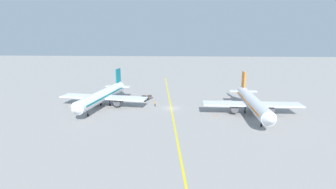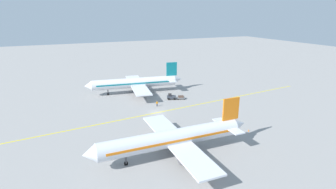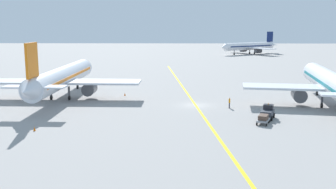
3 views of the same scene
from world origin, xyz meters
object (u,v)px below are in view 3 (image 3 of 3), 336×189
at_px(baggage_tug_dark, 268,112).
at_px(ground_crew_worker, 229,102).
at_px(airplane_distant_taxiing, 250,46).
at_px(baggage_cart_trailing, 263,118).
at_px(airplane_at_gate, 62,78).
at_px(traffic_cone_near_nose, 34,129).
at_px(traffic_cone_mid_apron, 125,94).
at_px(airplane_adjacent_stand, 331,84).

relative_size(baggage_tug_dark, ground_crew_worker, 1.99).
distance_m(airplane_distant_taxiing, baggage_cart_trailing, 123.04).
bearing_deg(baggage_cart_trailing, airplane_at_gate, 151.09).
distance_m(traffic_cone_near_nose, traffic_cone_mid_apron, 25.76).
bearing_deg(traffic_cone_mid_apron, ground_crew_worker, -30.16).
xyz_separation_m(airplane_at_gate, airplane_adjacent_stand, (45.33, -5.99, 0.00)).
height_order(airplane_distant_taxiing, baggage_cart_trailing, airplane_distant_taxiing).
relative_size(airplane_distant_taxiing, baggage_tug_dark, 8.38).
bearing_deg(baggage_cart_trailing, airplane_distant_taxiing, 80.36).
bearing_deg(baggage_tug_dark, airplane_at_gate, 156.26).
height_order(airplane_distant_taxiing, traffic_cone_near_nose, airplane_distant_taxiing).
height_order(airplane_at_gate, airplane_distant_taxiing, airplane_at_gate).
bearing_deg(baggage_cart_trailing, baggage_tug_dark, 67.45).
bearing_deg(airplane_adjacent_stand, ground_crew_worker, -174.08).
relative_size(airplane_adjacent_stand, baggage_cart_trailing, 12.08).
bearing_deg(traffic_cone_near_nose, airplane_adjacent_stand, 20.12).
height_order(airplane_at_gate, baggage_cart_trailing, airplane_at_gate).
relative_size(ground_crew_worker, traffic_cone_mid_apron, 3.05).
height_order(airplane_at_gate, traffic_cone_mid_apron, airplane_at_gate).
height_order(airplane_at_gate, traffic_cone_near_nose, airplane_at_gate).
height_order(traffic_cone_near_nose, traffic_cone_mid_apron, same).
bearing_deg(airplane_distant_taxiing, traffic_cone_mid_apron, -112.49).
relative_size(baggage_cart_trailing, ground_crew_worker, 1.75).
relative_size(airplane_adjacent_stand, traffic_cone_mid_apron, 64.55).
xyz_separation_m(baggage_tug_dark, traffic_cone_near_nose, (-30.67, -7.04, -0.63)).
relative_size(airplane_adjacent_stand, airplane_distant_taxiing, 1.27).
distance_m(airplane_at_gate, traffic_cone_near_nose, 22.08).
distance_m(baggage_tug_dark, ground_crew_worker, 8.22).
xyz_separation_m(baggage_tug_dark, traffic_cone_mid_apron, (-22.43, 17.37, -0.63)).
bearing_deg(ground_crew_worker, traffic_cone_near_nose, -151.99).
bearing_deg(baggage_cart_trailing, ground_crew_worker, 107.69).
height_order(baggage_cart_trailing, traffic_cone_mid_apron, baggage_cart_trailing).
bearing_deg(baggage_tug_dark, traffic_cone_mid_apron, 142.25).
relative_size(baggage_tug_dark, traffic_cone_near_nose, 6.08).
distance_m(airplane_adjacent_stand, traffic_cone_near_nose, 45.66).
xyz_separation_m(airplane_at_gate, ground_crew_worker, (28.80, -7.70, -2.80)).
relative_size(traffic_cone_near_nose, traffic_cone_mid_apron, 1.00).
height_order(airplane_adjacent_stand, airplane_distant_taxiing, airplane_adjacent_stand).
bearing_deg(airplane_distant_taxiing, traffic_cone_near_nose, -111.76).
xyz_separation_m(airplane_adjacent_stand, baggage_cart_trailing, (-13.35, -11.67, -2.95)).
xyz_separation_m(airplane_at_gate, traffic_cone_mid_apron, (10.81, 2.75, -3.43)).
height_order(baggage_tug_dark, baggage_cart_trailing, baggage_tug_dark).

